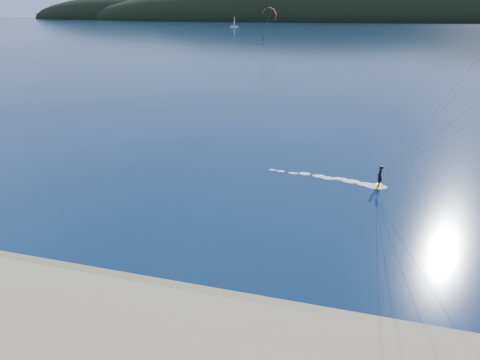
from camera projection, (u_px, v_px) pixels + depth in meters
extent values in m
plane|color=#081E3E|center=(81.00, 345.00, 19.70)|extent=(1800.00, 1800.00, 0.00)
cube|color=#948256|center=(130.00, 288.00, 23.70)|extent=(220.00, 2.50, 0.10)
ellipsoid|color=black|center=(326.00, 21.00, 675.60)|extent=(840.00, 280.00, 110.00)
ellipsoid|color=black|center=(155.00, 19.00, 811.58)|extent=(520.00, 220.00, 90.00)
cube|color=#ACDB19|center=(378.00, 186.00, 37.40)|extent=(0.66, 1.58, 0.09)
imported|color=black|center=(380.00, 176.00, 37.04)|extent=(0.53, 0.74, 1.89)
cylinder|color=gray|center=(463.00, 114.00, 30.20)|extent=(0.02, 0.02, 16.74)
cube|color=#ACDB19|center=(263.00, 42.00, 212.70)|extent=(1.38, 1.36, 0.08)
imported|color=black|center=(263.00, 40.00, 212.35)|extent=(1.11, 1.11, 1.81)
cylinder|color=gray|center=(266.00, 27.00, 206.42)|extent=(0.02, 0.02, 13.55)
cube|color=white|center=(234.00, 27.00, 406.89)|extent=(7.18, 3.61, 1.20)
cylinder|color=white|center=(234.00, 21.00, 405.13)|extent=(0.17, 0.17, 9.44)
cube|color=white|center=(235.00, 21.00, 406.19)|extent=(0.51, 2.19, 6.86)
cube|color=white|center=(234.00, 23.00, 404.53)|extent=(0.41, 1.69, 4.29)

